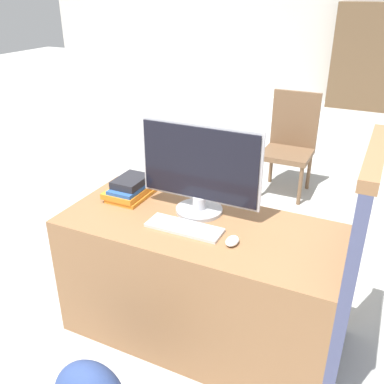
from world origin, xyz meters
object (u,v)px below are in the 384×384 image
at_px(monitor, 200,170).
at_px(keyboard, 184,228).
at_px(book_stack, 130,189).
at_px(far_chair, 290,140).
at_px(mouse, 232,241).

relative_size(monitor, keyboard, 1.71).
xyz_separation_m(book_stack, far_chair, (0.45, 2.03, -0.27)).
relative_size(keyboard, far_chair, 0.41).
distance_m(book_stack, far_chair, 2.10).
distance_m(keyboard, far_chair, 2.23).
bearing_deg(monitor, keyboard, -87.00).
bearing_deg(monitor, book_stack, -178.54).
bearing_deg(book_stack, far_chair, 77.44).
xyz_separation_m(monitor, mouse, (0.28, -0.23, -0.23)).
distance_m(monitor, keyboard, 0.31).
xyz_separation_m(monitor, book_stack, (-0.43, -0.01, -0.19)).
height_order(mouse, far_chair, far_chair).
height_order(monitor, book_stack, monitor).
height_order(mouse, book_stack, book_stack).
height_order(monitor, far_chair, monitor).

